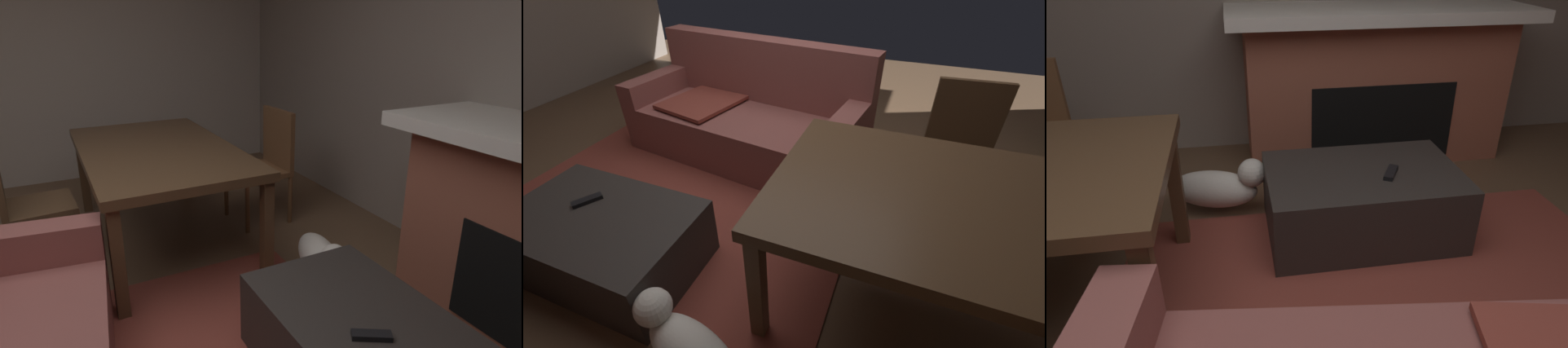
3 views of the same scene
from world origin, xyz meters
The scene contains 7 objects.
wall_back_fireplace_side centered at (0.00, -2.62, 1.33)m, with size 6.90×0.12×2.66m, color gray.
wall_right_window_side centered at (3.25, 0.00, 1.33)m, with size 0.12×5.63×2.66m, color #B2A59B.
tv_remote centered at (-0.62, -1.11, 0.41)m, with size 0.05×0.16×0.02m, color black.
dining_table centered at (1.37, -0.78, 0.67)m, with size 1.82×1.04×0.74m.
dining_chair_south centered at (1.37, -1.70, 0.52)m, with size 0.46×0.46×0.93m.
dining_chair_north centered at (1.36, 0.13, 0.52)m, with size 0.47×0.47×0.93m.
small_dog centered at (0.30, -1.52, 0.18)m, with size 0.61×0.36×0.32m.
Camera 1 is at (-1.69, -0.07, 1.58)m, focal length 29.86 mm.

